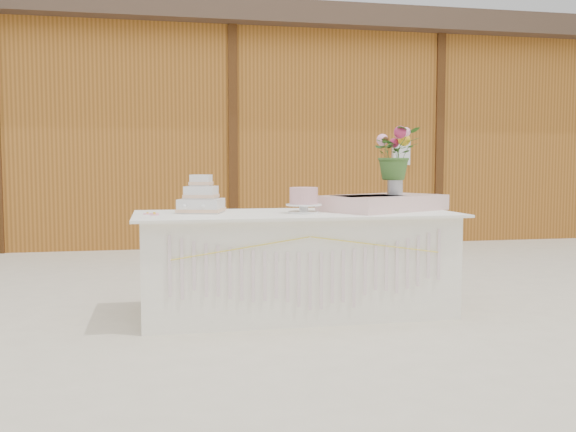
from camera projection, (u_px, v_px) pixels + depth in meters
The scene contains 9 objects.
ground at pixel (296, 313), 4.89m from camera, with size 80.00×80.00×0.00m, color beige.
barn at pixel (218, 131), 10.60m from camera, with size 12.60×4.60×3.30m.
cake_table at pixel (296, 263), 4.85m from camera, with size 2.40×1.00×0.77m.
wedding_cake at pixel (201, 200), 4.80m from camera, with size 0.40×0.40×0.29m.
pink_cake_stand at pixel (304, 199), 4.75m from camera, with size 0.27×0.27×0.19m.
satin_runner at pixel (383, 203), 5.03m from camera, with size 0.95×0.55×0.12m, color beige.
flower_vase at pixel (395, 184), 5.08m from camera, with size 0.12×0.12×0.17m, color silver.
bouquet at pixel (395, 147), 5.05m from camera, with size 0.37×0.32×0.41m, color #3A6528.
loose_flowers at pixel (154, 213), 4.70m from camera, with size 0.13×0.32×0.02m, color pink, non-canonical shape.
Camera 1 is at (-1.03, -4.70, 1.13)m, focal length 40.00 mm.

